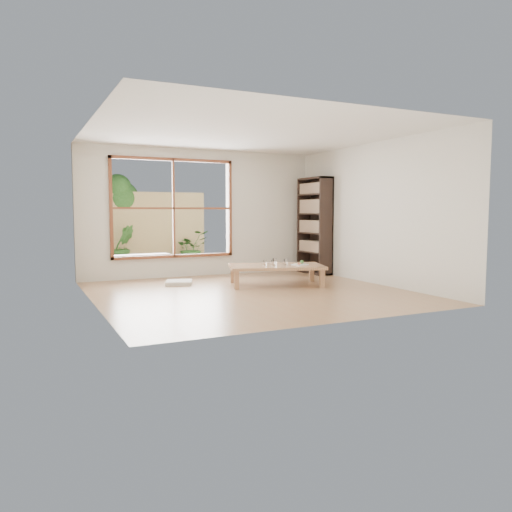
{
  "coord_description": "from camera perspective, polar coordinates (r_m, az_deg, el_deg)",
  "views": [
    {
      "loc": [
        -3.46,
        -7.4,
        1.34
      ],
      "look_at": [
        0.34,
        0.53,
        0.55
      ],
      "focal_mm": 35.0,
      "sensor_mm": 36.0,
      "label": 1
    }
  ],
  "objects": [
    {
      "name": "glass_mid",
      "position": [
        9.11,
        3.36,
        -0.67
      ],
      "size": [
        0.07,
        0.07,
        0.1
      ],
      "primitive_type": "cylinder",
      "color": "silver",
      "rests_on": "low_table"
    },
    {
      "name": "shrub_left",
      "position": [
        11.8,
        -15.0,
        1.02
      ],
      "size": [
        0.63,
        0.54,
        1.01
      ],
      "primitive_type": "imported",
      "rotation": [
        0.0,
        0.0,
        0.18
      ],
      "color": "#306324",
      "rests_on": "deck"
    },
    {
      "name": "ground",
      "position": [
        8.28,
        -0.55,
        -4.19
      ],
      "size": [
        5.0,
        5.0,
        0.0
      ],
      "primitive_type": "plane",
      "color": "#9B734D",
      "rests_on": "ground"
    },
    {
      "name": "shrub_right",
      "position": [
        12.17,
        -7.37,
        0.91
      ],
      "size": [
        0.91,
        0.84,
        0.85
      ],
      "primitive_type": "imported",
      "rotation": [
        0.0,
        0.0,
        0.25
      ],
      "color": "#306324",
      "rests_on": "deck"
    },
    {
      "name": "glass_small",
      "position": [
        9.09,
        1.01,
        -0.74
      ],
      "size": [
        0.07,
        0.07,
        0.08
      ],
      "primitive_type": "cylinder",
      "color": "silver",
      "rests_on": "low_table"
    },
    {
      "name": "food_tray",
      "position": [
        9.08,
        5.07,
        -0.9
      ],
      "size": [
        0.31,
        0.26,
        0.08
      ],
      "rotation": [
        0.0,
        0.0,
        0.27
      ],
      "color": "white",
      "rests_on": "low_table"
    },
    {
      "name": "floor_cushion",
      "position": [
        9.3,
        -8.8,
        -3.01
      ],
      "size": [
        0.6,
        0.6,
        0.07
      ],
      "primitive_type": "cube",
      "rotation": [
        0.0,
        0.0,
        -0.36
      ],
      "color": "beige",
      "rests_on": "ground"
    },
    {
      "name": "low_table",
      "position": [
        9.06,
        2.31,
        -1.31
      ],
      "size": [
        1.89,
        1.42,
        0.37
      ],
      "rotation": [
        0.0,
        0.0,
        -0.32
      ],
      "color": "tan",
      "rests_on": "ground"
    },
    {
      "name": "glass_short",
      "position": [
        9.11,
        1.95,
        -0.74
      ],
      "size": [
        0.06,
        0.06,
        0.08
      ],
      "primitive_type": "cylinder",
      "color": "silver",
      "rests_on": "low_table"
    },
    {
      "name": "bamboo_fence",
      "position": [
        12.31,
        -12.17,
        2.97
      ],
      "size": [
        2.8,
        0.06,
        1.8
      ],
      "primitive_type": "cube",
      "color": "tan",
      "rests_on": "ground"
    },
    {
      "name": "bookshelf",
      "position": [
        10.81,
        6.71,
        3.45
      ],
      "size": [
        0.33,
        0.93,
        2.06
      ],
      "primitive_type": "cube",
      "color": "black",
      "rests_on": "ground"
    },
    {
      "name": "garden_bench",
      "position": [
        11.06,
        -13.0,
        -0.13
      ],
      "size": [
        1.24,
        0.44,
        0.39
      ],
      "rotation": [
        0.0,
        0.0,
        0.07
      ],
      "color": "black",
      "rests_on": "deck"
    },
    {
      "name": "deck",
      "position": [
        11.41,
        -10.91,
        -1.7
      ],
      "size": [
        2.8,
        2.0,
        0.05
      ],
      "primitive_type": "cube",
      "color": "#362F27",
      "rests_on": "ground"
    },
    {
      "name": "glass_tall",
      "position": [
        8.88,
        2.12,
        -0.7
      ],
      "size": [
        0.08,
        0.08,
        0.14
      ],
      "primitive_type": "cylinder",
      "color": "silver",
      "rests_on": "low_table"
    },
    {
      "name": "garden_tree",
      "position": [
        12.46,
        -15.61,
        6.27
      ],
      "size": [
        1.04,
        0.85,
        2.22
      ],
      "color": "#4C3D2D",
      "rests_on": "ground"
    }
  ]
}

